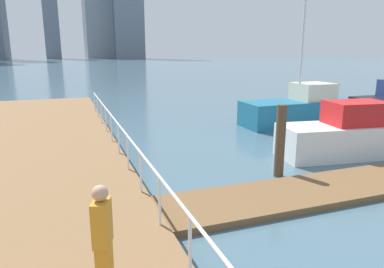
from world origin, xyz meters
TOP-DOWN VIEW (x-y plane):
  - ground_plane at (0.00, 20.00)m, footprint 300.00×300.00m
  - floating_dock at (3.31, 9.88)m, footprint 13.62×2.00m
  - boardwalk_railing at (-3.15, 8.89)m, footprint 0.06×29.31m
  - dock_piling_0 at (1.38, 11.43)m, footprint 0.30×0.30m
  - moored_boat_3 at (4.92, 12.47)m, footprint 4.90×2.42m
  - moored_boat_5 at (6.92, 17.88)m, footprint 6.08×2.14m
  - pedestrian_1 at (-4.45, 7.06)m, footprint 0.33×0.41m
  - skyline_tower_2 at (-7.46, 174.10)m, footprint 6.48×12.05m
  - skyline_tower_3 at (12.27, 173.86)m, footprint 12.47×11.80m

SIDE VIEW (x-z plane):
  - ground_plane at x=0.00m, z-range 0.00..0.00m
  - floating_dock at x=3.31m, z-range 0.00..0.18m
  - moored_boat_3 at x=4.92m, z-range -0.22..1.84m
  - moored_boat_5 at x=6.92m, z-range -3.41..5.06m
  - dock_piling_0 at x=1.38m, z-range 0.00..2.28m
  - boardwalk_railing at x=-3.15m, z-range 0.71..1.79m
  - pedestrian_1 at x=-4.45m, z-range 0.43..2.15m
  - skyline_tower_3 at x=12.27m, z-range 0.00..42.09m
  - skyline_tower_2 at x=-7.46m, z-range 0.00..47.54m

